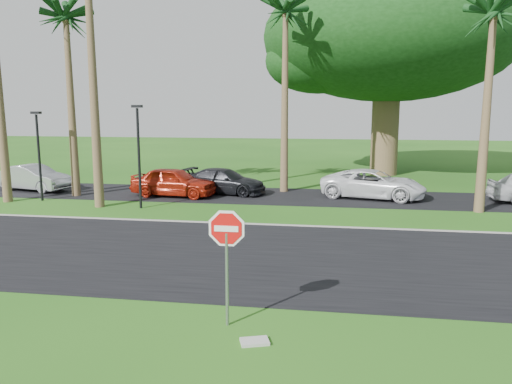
{
  "coord_description": "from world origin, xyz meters",
  "views": [
    {
      "loc": [
        2.63,
        -12.71,
        4.55
      ],
      "look_at": [
        0.14,
        3.2,
        1.8
      ],
      "focal_mm": 35.0,
      "sensor_mm": 36.0,
      "label": 1
    }
  ],
  "objects_px": {
    "stop_sign_near": "(227,244)",
    "car_red": "(174,182)",
    "car_silver": "(34,178)",
    "car_minivan": "(373,184)",
    "car_dark": "(224,182)"
  },
  "relations": [
    {
      "from": "car_red",
      "to": "stop_sign_near",
      "type": "bearing_deg",
      "value": -151.91
    },
    {
      "from": "stop_sign_near",
      "to": "car_silver",
      "type": "height_order",
      "value": "stop_sign_near"
    },
    {
      "from": "stop_sign_near",
      "to": "car_silver",
      "type": "distance_m",
      "value": 20.69
    },
    {
      "from": "car_dark",
      "to": "car_minivan",
      "type": "distance_m",
      "value": 7.7
    },
    {
      "from": "car_red",
      "to": "car_dark",
      "type": "distance_m",
      "value": 2.68
    },
    {
      "from": "stop_sign_near",
      "to": "car_dark",
      "type": "xyz_separation_m",
      "value": [
        -3.56,
        15.83,
        -1.12
      ]
    },
    {
      "from": "car_red",
      "to": "car_minivan",
      "type": "relative_size",
      "value": 0.85
    },
    {
      "from": "car_dark",
      "to": "car_minivan",
      "type": "height_order",
      "value": "car_minivan"
    },
    {
      "from": "stop_sign_near",
      "to": "car_red",
      "type": "distance_m",
      "value": 15.81
    },
    {
      "from": "stop_sign_near",
      "to": "car_red",
      "type": "height_order",
      "value": "stop_sign_near"
    },
    {
      "from": "car_silver",
      "to": "car_minivan",
      "type": "xyz_separation_m",
      "value": [
        18.22,
        0.54,
        0.01
      ]
    },
    {
      "from": "car_silver",
      "to": "car_red",
      "type": "distance_m",
      "value": 8.15
    },
    {
      "from": "car_silver",
      "to": "car_minivan",
      "type": "relative_size",
      "value": 0.83
    },
    {
      "from": "stop_sign_near",
      "to": "car_minivan",
      "type": "bearing_deg",
      "value": 75.2
    },
    {
      "from": "stop_sign_near",
      "to": "car_silver",
      "type": "relative_size",
      "value": 0.62
    }
  ]
}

